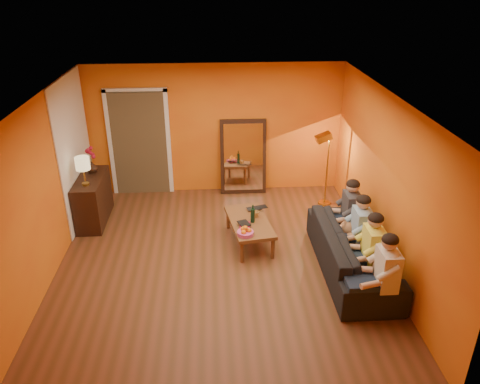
{
  "coord_description": "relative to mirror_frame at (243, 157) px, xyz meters",
  "views": [
    {
      "loc": [
        -0.07,
        -6.13,
        4.2
      ],
      "look_at": [
        0.35,
        0.5,
        1.0
      ],
      "focal_mm": 35.0,
      "sensor_mm": 36.0,
      "label": 1
    }
  ],
  "objects": [
    {
      "name": "person_far_right",
      "position": [
        1.58,
        -2.27,
        -0.15
      ],
      "size": [
        0.7,
        0.44,
        1.22
      ],
      "primitive_type": null,
      "color": "#313135",
      "rests_on": "sofa"
    },
    {
      "name": "wine_bottle",
      "position": [
        0.01,
        -2.07,
        -0.18
      ],
      "size": [
        0.07,
        0.07,
        0.31
      ],
      "primitive_type": "cylinder",
      "color": "black",
      "rests_on": "coffee_table"
    },
    {
      "name": "mirror_frame",
      "position": [
        0.0,
        0.0,
        0.0
      ],
      "size": [
        0.92,
        0.27,
        1.51
      ],
      "primitive_type": "cube",
      "rotation": [
        -0.14,
        0.0,
        0.0
      ],
      "color": "#321B10",
      "rests_on": "floor"
    },
    {
      "name": "laptop",
      "position": [
        0.14,
        -1.67,
        -0.33
      ],
      "size": [
        0.41,
        0.32,
        0.03
      ],
      "primitive_type": "imported",
      "rotation": [
        0.0,
        0.0,
        0.28
      ],
      "color": "black",
      "rests_on": "coffee_table"
    },
    {
      "name": "tumbler",
      "position": [
        0.08,
        -1.9,
        -0.29
      ],
      "size": [
        0.11,
        0.11,
        0.1
      ],
      "primitive_type": "imported",
      "rotation": [
        0.0,
        0.0,
        -0.02
      ],
      "color": "#B27F3F",
      "rests_on": "coffee_table"
    },
    {
      "name": "door_jamb_left",
      "position": [
        -2.62,
        0.08,
        0.29
      ],
      "size": [
        0.08,
        0.06,
        2.2
      ],
      "primitive_type": "cube",
      "color": "white",
      "rests_on": "wall_back"
    },
    {
      "name": "book_upper",
      "position": [
        -0.22,
        -2.23,
        -0.29
      ],
      "size": [
        0.23,
        0.26,
        0.02
      ],
      "primitive_type": "imported",
      "rotation": [
        0.0,
        0.0,
        0.35
      ],
      "color": "black",
      "rests_on": "book_mid"
    },
    {
      "name": "flowers",
      "position": [
        -2.79,
        -0.83,
        0.47
      ],
      "size": [
        0.17,
        0.17,
        0.51
      ],
      "primitive_type": null,
      "color": "maroon",
      "rests_on": "vase"
    },
    {
      "name": "door_header",
      "position": [
        -2.05,
        0.08,
        1.36
      ],
      "size": [
        1.22,
        0.06,
        0.08
      ],
      "primitive_type": "cube",
      "color": "white",
      "rests_on": "wall_back"
    },
    {
      "name": "vase",
      "position": [
        -2.79,
        -0.83,
        0.19
      ],
      "size": [
        0.2,
        0.2,
        0.2
      ],
      "primitive_type": "imported",
      "color": "#321B10",
      "rests_on": "sideboard"
    },
    {
      "name": "fruit_bowl",
      "position": [
        -0.14,
        -2.47,
        -0.26
      ],
      "size": [
        0.26,
        0.26,
        0.16
      ],
      "primitive_type": null,
      "color": "#C4458A",
      "rests_on": "coffee_table"
    },
    {
      "name": "person_mid_left",
      "position": [
        1.58,
        -3.37,
        -0.15
      ],
      "size": [
        0.7,
        0.44,
        1.22
      ],
      "primitive_type": null,
      "color": "#D8D648",
      "rests_on": "sofa"
    },
    {
      "name": "room_shell",
      "position": [
        -0.55,
        -2.26,
        0.54
      ],
      "size": [
        5.0,
        5.5,
        2.6
      ],
      "color": "brown",
      "rests_on": "ground"
    },
    {
      "name": "sofa",
      "position": [
        1.45,
        -2.92,
        -0.42
      ],
      "size": [
        2.35,
        0.92,
        0.69
      ],
      "primitive_type": "imported",
      "rotation": [
        0.0,
        0.0,
        1.57
      ],
      "color": "black",
      "rests_on": "floor"
    },
    {
      "name": "dog",
      "position": [
        1.47,
        -2.78,
        -0.39
      ],
      "size": [
        0.48,
        0.67,
        0.73
      ],
      "primitive_type": null,
      "rotation": [
        0.0,
        0.0,
        0.13
      ],
      "color": "#9D6F46",
      "rests_on": "floor"
    },
    {
      "name": "floor_lamp",
      "position": [
        1.55,
        -0.7,
        -0.04
      ],
      "size": [
        0.32,
        0.27,
        1.44
      ],
      "primitive_type": null,
      "rotation": [
        0.0,
        0.0,
        0.1
      ],
      "color": "gold",
      "rests_on": "floor"
    },
    {
      "name": "door_jamb_right",
      "position": [
        -1.48,
        0.08,
        0.29
      ],
      "size": [
        0.08,
        0.06,
        2.2
      ],
      "primitive_type": "cube",
      "color": "white",
      "rests_on": "wall_back"
    },
    {
      "name": "person_far_left",
      "position": [
        1.58,
        -3.92,
        -0.15
      ],
      "size": [
        0.7,
        0.44,
        1.22
      ],
      "primitive_type": null,
      "color": "beige",
      "rests_on": "sofa"
    },
    {
      "name": "doorway_recess",
      "position": [
        -2.05,
        0.2,
        0.29
      ],
      "size": [
        1.06,
        0.3,
        2.1
      ],
      "primitive_type": "cube",
      "color": "#3F2D19",
      "rests_on": "floor"
    },
    {
      "name": "table_lamp",
      "position": [
        -2.79,
        -1.38,
        0.34
      ],
      "size": [
        0.24,
        0.24,
        0.51
      ],
      "primitive_type": null,
      "color": "beige",
      "rests_on": "sideboard"
    },
    {
      "name": "white_accent",
      "position": [
        -3.04,
        -0.88,
        0.54
      ],
      "size": [
        0.02,
        1.9,
        2.58
      ],
      "primitive_type": "cube",
      "color": "white",
      "rests_on": "wall_left"
    },
    {
      "name": "sideboard",
      "position": [
        -2.79,
        -1.08,
        -0.34
      ],
      "size": [
        0.44,
        1.18,
        0.85
      ],
      "primitive_type": "cube",
      "color": "#321B10",
      "rests_on": "floor"
    },
    {
      "name": "coffee_table",
      "position": [
        -0.04,
        -2.02,
        -0.55
      ],
      "size": [
        0.81,
        1.3,
        0.42
      ],
      "primitive_type": null,
      "rotation": [
        0.0,
        0.0,
        0.16
      ],
      "color": "brown",
      "rests_on": "floor"
    },
    {
      "name": "book_lower",
      "position": [
        -0.22,
        -2.22,
        -0.33
      ],
      "size": [
        0.21,
        0.26,
        0.02
      ],
      "primitive_type": "imported",
      "rotation": [
        0.0,
        0.0,
        -0.1
      ],
      "color": "#321B10",
      "rests_on": "coffee_table"
    },
    {
      "name": "book_mid",
      "position": [
        -0.21,
        -2.21,
        -0.31
      ],
      "size": [
        0.19,
        0.24,
        0.02
      ],
      "primitive_type": "imported",
      "rotation": [
        0.0,
        0.0,
        -0.13
      ],
      "color": "maroon",
      "rests_on": "book_lower"
    },
    {
      "name": "person_mid_right",
      "position": [
        1.58,
        -2.82,
        -0.15
      ],
      "size": [
        0.7,
        0.44,
        1.22
      ],
      "primitive_type": null,
      "color": "#7C9FBF",
      "rests_on": "sofa"
    },
    {
      "name": "mirror_glass",
      "position": [
        0.0,
        -0.04,
        0.0
      ],
      "size": [
        0.78,
        0.21,
        1.35
      ],
      "primitive_type": "cube",
      "rotation": [
        -0.14,
        0.0,
        0.0
      ],
      "color": "white",
      "rests_on": "mirror_frame"
    }
  ]
}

